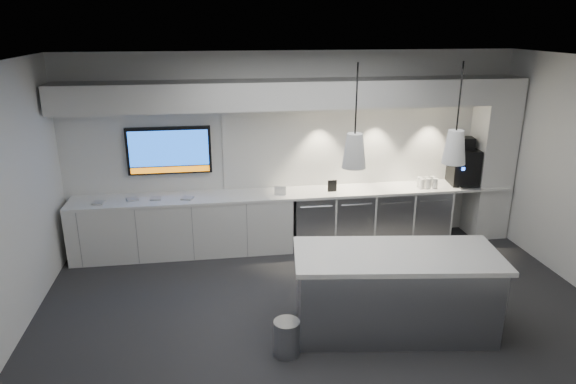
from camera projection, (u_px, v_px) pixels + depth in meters
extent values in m
plane|color=#28292B|center=(326.00, 319.00, 6.17)|extent=(7.00, 7.00, 0.00)
plane|color=black|center=(333.00, 63.00, 5.22)|extent=(7.00, 7.00, 0.00)
plane|color=white|center=(293.00, 149.00, 8.04)|extent=(7.00, 0.00, 7.00)
plane|color=white|center=(415.00, 327.00, 3.35)|extent=(7.00, 0.00, 7.00)
cube|color=white|center=(296.00, 193.00, 7.93)|extent=(6.80, 0.65, 0.04)
cube|color=silver|center=(183.00, 226.00, 7.82)|extent=(3.30, 0.63, 0.86)
cube|color=#989BA0|center=(312.00, 220.00, 8.11)|extent=(0.60, 0.61, 0.85)
cube|color=#989BA0|center=(351.00, 217.00, 8.20)|extent=(0.60, 0.61, 0.85)
cube|color=#989BA0|center=(388.00, 215.00, 8.29)|extent=(0.60, 0.61, 0.85)
cube|color=#989BA0|center=(425.00, 213.00, 8.38)|extent=(0.60, 0.61, 0.85)
cube|color=silver|center=(368.00, 144.00, 8.18)|extent=(4.60, 0.03, 1.30)
cube|color=silver|center=(297.00, 94.00, 7.48)|extent=(6.90, 0.60, 0.40)
cube|color=silver|center=(492.00, 159.00, 8.28)|extent=(0.55, 0.55, 2.60)
cube|color=black|center=(169.00, 151.00, 7.71)|extent=(1.25, 0.06, 0.72)
cube|color=#1348B9|center=(169.00, 148.00, 7.66)|extent=(1.17, 0.00, 0.54)
cube|color=orange|center=(170.00, 170.00, 7.76)|extent=(1.17, 0.00, 0.09)
cube|color=#989BA0|center=(395.00, 294.00, 5.83)|extent=(2.27, 1.15, 0.91)
cube|color=white|center=(397.00, 256.00, 5.67)|extent=(2.39, 1.27, 0.05)
cylinder|color=#989BA0|center=(287.00, 338.00, 5.46)|extent=(0.29, 0.29, 0.40)
cube|color=black|center=(463.00, 166.00, 8.25)|extent=(0.49, 0.53, 0.58)
cube|color=black|center=(466.00, 143.00, 8.13)|extent=(0.26, 0.26, 0.19)
cube|color=#989BA0|center=(469.00, 187.00, 8.10)|extent=(0.34, 0.25, 0.03)
cube|color=black|center=(332.00, 186.00, 7.92)|extent=(0.14, 0.02, 0.18)
cube|color=white|center=(280.00, 191.00, 7.77)|extent=(0.18, 0.08, 0.14)
cube|color=#A7A7A7|center=(99.00, 203.00, 7.42)|extent=(0.18, 0.18, 0.02)
cube|color=#A7A7A7|center=(132.00, 199.00, 7.56)|extent=(0.20, 0.20, 0.02)
cube|color=#A7A7A7|center=(156.00, 198.00, 7.59)|extent=(0.17, 0.17, 0.02)
cube|color=#A7A7A7|center=(187.00, 198.00, 7.60)|extent=(0.20, 0.20, 0.02)
cone|color=silver|center=(354.00, 151.00, 5.21)|extent=(0.25, 0.25, 0.36)
cylinder|color=black|center=(356.00, 99.00, 5.05)|extent=(0.02, 0.02, 0.70)
cone|color=silver|center=(455.00, 147.00, 5.37)|extent=(0.25, 0.25, 0.36)
cylinder|color=black|center=(460.00, 96.00, 5.20)|extent=(0.02, 0.02, 0.70)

